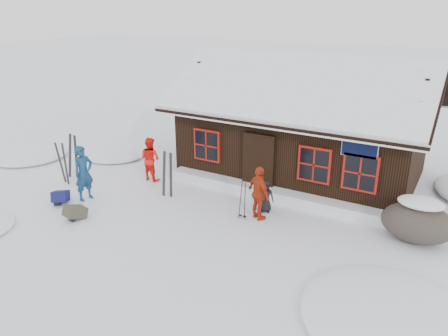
{
  "coord_description": "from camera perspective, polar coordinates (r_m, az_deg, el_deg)",
  "views": [
    {
      "loc": [
        6.68,
        -9.85,
        6.02
      ],
      "look_at": [
        0.47,
        0.92,
        1.3
      ],
      "focal_mm": 35.0,
      "sensor_mm": 36.0,
      "label": 1
    }
  ],
  "objects": [
    {
      "name": "backpack_olive",
      "position": [
        13.71,
        -18.83,
        -5.72
      ],
      "size": [
        0.55,
        0.66,
        0.32
      ],
      "primitive_type": "cube",
      "rotation": [
        0.0,
        0.0,
        -0.21
      ],
      "color": "#403C2E",
      "rests_on": "ground"
    },
    {
      "name": "mountain_hut",
      "position": [
        16.33,
        10.37,
        4.65
      ],
      "size": [
        8.9,
        6.09,
        4.42
      ],
      "color": "black",
      "rests_on": "ground"
    },
    {
      "name": "backpack_blue",
      "position": [
        14.89,
        -20.52,
        -3.76
      ],
      "size": [
        0.73,
        0.76,
        0.33
      ],
      "primitive_type": "cube",
      "rotation": [
        0.0,
        0.0,
        0.64
      ],
      "color": "#131451",
      "rests_on": "ground"
    },
    {
      "name": "ski_poles",
      "position": [
        12.83,
        2.46,
        -4.11
      ],
      "size": [
        0.24,
        0.12,
        1.33
      ],
      "color": "black",
      "rests_on": "ground"
    },
    {
      "name": "snow_drift",
      "position": [
        14.4,
        6.24,
        -3.28
      ],
      "size": [
        7.6,
        0.6,
        0.35
      ],
      "primitive_type": "cube",
      "color": "white",
      "rests_on": "ground"
    },
    {
      "name": "skier_teal",
      "position": [
        14.67,
        -17.85,
        -0.64
      ],
      "size": [
        0.54,
        0.73,
        1.82
      ],
      "primitive_type": "imported",
      "rotation": [
        0.0,
        0.0,
        1.4
      ],
      "color": "navy",
      "rests_on": "ground"
    },
    {
      "name": "ski_pair_right",
      "position": [
        14.33,
        -7.4,
        -0.93
      ],
      "size": [
        0.45,
        0.09,
        1.62
      ],
      "rotation": [
        0.0,
        0.0,
        0.05
      ],
      "color": "black",
      "rests_on": "ground"
    },
    {
      "name": "snow_mounds",
      "position": [
        14.1,
        6.13,
        -4.61
      ],
      "size": [
        20.6,
        13.2,
        0.48
      ],
      "color": "white",
      "rests_on": "ground"
    },
    {
      "name": "boulder",
      "position": [
        12.8,
        23.99,
        -6.41
      ],
      "size": [
        1.88,
        1.41,
        1.11
      ],
      "color": "#453D37",
      "rests_on": "ground"
    },
    {
      "name": "skier_orange_left",
      "position": [
        15.83,
        -9.61,
        1.21
      ],
      "size": [
        0.8,
        0.64,
        1.58
      ],
      "primitive_type": "imported",
      "rotation": [
        0.0,
        0.0,
        3.09
      ],
      "color": "red",
      "rests_on": "ground"
    },
    {
      "name": "ski_pair_mid",
      "position": [
        16.35,
        -20.29,
        0.52
      ],
      "size": [
        0.51,
        0.12,
        1.53
      ],
      "rotation": [
        0.0,
        0.0,
        -0.02
      ],
      "color": "black",
      "rests_on": "ground"
    },
    {
      "name": "ski_pair_left",
      "position": [
        16.7,
        -19.12,
        1.41
      ],
      "size": [
        0.57,
        0.16,
        1.7
      ],
      "rotation": [
        0.0,
        0.0,
        0.1
      ],
      "color": "black",
      "rests_on": "ground"
    },
    {
      "name": "skier_crouched",
      "position": [
        13.35,
        5.46,
        -3.74
      ],
      "size": [
        0.58,
        0.51,
        1.0
      ],
      "primitive_type": "imported",
      "rotation": [
        0.0,
        0.0,
        0.51
      ],
      "color": "black",
      "rests_on": "ground"
    },
    {
      "name": "skier_orange_right",
      "position": [
        12.76,
        4.59,
        -3.32
      ],
      "size": [
        1.04,
        0.84,
        1.65
      ],
      "primitive_type": "imported",
      "rotation": [
        0.0,
        0.0,
        2.61
      ],
      "color": "#B52F12",
      "rests_on": "ground"
    },
    {
      "name": "ground",
      "position": [
        13.34,
        -3.72,
        -6.08
      ],
      "size": [
        120.0,
        120.0,
        0.0
      ],
      "primitive_type": "plane",
      "color": "white",
      "rests_on": "ground"
    }
  ]
}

